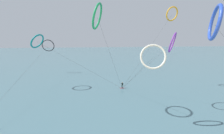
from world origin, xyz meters
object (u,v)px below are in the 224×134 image
object	(u,v)px
kite_ivory	(153,57)
kite_violet	(172,43)
kite_emerald	(97,16)
kite_cobalt	(215,23)
kite_amber	(172,14)
kite_charcoal	(48,46)
surfer_crimson	(122,85)
kite_teal	(37,41)

from	to	relation	value
kite_ivory	kite_violet	xyz separation A→B (m)	(5.82, 5.33, 1.83)
kite_emerald	kite_cobalt	size ratio (longest dim) A/B	1.08
kite_ivory	kite_amber	world-z (taller)	kite_amber
kite_ivory	kite_cobalt	world-z (taller)	kite_cobalt
kite_emerald	kite_amber	world-z (taller)	kite_amber
kite_cobalt	kite_amber	distance (m)	22.22
kite_amber	kite_charcoal	size ratio (longest dim) A/B	0.45
kite_ivory	kite_emerald	xyz separation A→B (m)	(-7.77, 5.01, 6.13)
kite_violet	kite_cobalt	bearing A→B (deg)	40.88
kite_cobalt	kite_amber	xyz separation A→B (m)	(5.61, 21.08, 4.22)
kite_ivory	kite_cobalt	size ratio (longest dim) A/B	1.05
surfer_crimson	kite_ivory	size ratio (longest dim) A/B	0.09
kite_ivory	surfer_crimson	bearing A→B (deg)	112.37
kite_emerald	kite_teal	xyz separation A→B (m)	(-14.71, 15.10, -4.32)
kite_cobalt	kite_charcoal	bearing A→B (deg)	-113.62
kite_cobalt	kite_teal	xyz separation A→B (m)	(-29.05, 23.23, -2.76)
kite_emerald	kite_teal	distance (m)	21.52
surfer_crimson	kite_amber	distance (m)	22.84
kite_emerald	kite_violet	size ratio (longest dim) A/B	1.32
kite_violet	kite_ivory	bearing A→B (deg)	-11.71
kite_emerald	kite_cobalt	xyz separation A→B (m)	(14.34, -8.12, -1.56)
kite_violet	kite_cobalt	size ratio (longest dim) A/B	0.82
kite_charcoal	kite_teal	distance (m)	18.49
kite_violet	kite_amber	world-z (taller)	kite_amber
surfer_crimson	kite_charcoal	xyz separation A→B (m)	(-23.98, 21.35, 9.62)
kite_violet	kite_charcoal	xyz separation A→B (m)	(-30.80, 32.99, -2.06)
kite_ivory	kite_cobalt	distance (m)	8.58
kite_charcoal	kite_amber	bearing A→B (deg)	150.82
surfer_crimson	kite_cobalt	bearing A→B (deg)	89.33
kite_ivory	kite_teal	xyz separation A→B (m)	(-22.48, 20.11, 1.80)
kite_teal	surfer_crimson	bearing A→B (deg)	105.38
kite_cobalt	kite_amber	bearing A→B (deg)	-165.81
kite_emerald	kite_violet	xyz separation A→B (m)	(13.59, 0.32, -4.30)
surfer_crimson	kite_violet	bearing A→B (deg)	99.03
surfer_crimson	kite_cobalt	size ratio (longest dim) A/B	0.10
kite_amber	kite_teal	size ratio (longest dim) A/B	0.91
kite_emerald	kite_charcoal	world-z (taller)	kite_emerald
kite_violet	kite_amber	distance (m)	15.76
surfer_crimson	kite_teal	size ratio (longest dim) A/B	0.07
surfer_crimson	kite_violet	distance (m)	17.85
surfer_crimson	kite_teal	world-z (taller)	kite_teal
kite_emerald	kite_violet	world-z (taller)	kite_emerald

